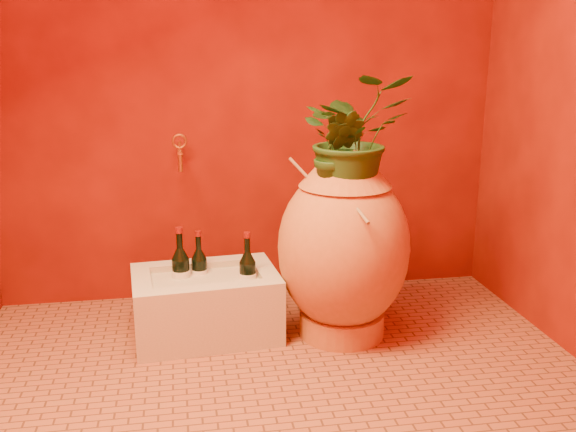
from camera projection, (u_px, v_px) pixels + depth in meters
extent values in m
plane|color=brown|center=(281.00, 386.00, 2.46)|extent=(2.50, 2.50, 0.00)
cube|color=#580C05|center=(247.00, 47.00, 3.08)|extent=(2.50, 0.02, 2.50)
cylinder|color=#B56833|center=(342.00, 323.00, 2.89)|extent=(0.49, 0.49, 0.11)
ellipsoid|color=#B56833|center=(343.00, 248.00, 2.79)|extent=(0.75, 0.75, 0.72)
cone|color=#B56833|center=(345.00, 173.00, 2.71)|extent=(0.52, 0.52, 0.11)
torus|color=#B56833|center=(346.00, 159.00, 2.69)|extent=(0.32, 0.32, 0.05)
cylinder|color=olive|center=(329.00, 200.00, 2.67)|extent=(0.31, 0.25, 0.33)
cylinder|color=olive|center=(348.00, 196.00, 2.61)|extent=(0.08, 0.39, 0.14)
cylinder|color=olive|center=(373.00, 189.00, 2.66)|extent=(0.11, 0.29, 0.22)
cube|color=beige|center=(206.00, 307.00, 2.86)|extent=(0.66, 0.48, 0.26)
cube|color=beige|center=(203.00, 263.00, 2.99)|extent=(0.63, 0.13, 0.03)
cube|color=beige|center=(207.00, 291.00, 2.66)|extent=(0.63, 0.13, 0.03)
cube|color=beige|center=(141.00, 280.00, 2.78)|extent=(0.10, 0.27, 0.03)
cube|color=beige|center=(266.00, 272.00, 2.87)|extent=(0.10, 0.27, 0.03)
cylinder|color=black|center=(200.00, 277.00, 2.91)|extent=(0.07, 0.07, 0.17)
cone|color=black|center=(199.00, 254.00, 2.88)|extent=(0.07, 0.07, 0.05)
cylinder|color=black|center=(198.00, 242.00, 2.86)|extent=(0.02, 0.02, 0.07)
cylinder|color=maroon|center=(198.00, 234.00, 2.85)|extent=(0.03, 0.03, 0.02)
cylinder|color=silver|center=(200.00, 277.00, 2.91)|extent=(0.07, 0.07, 0.07)
cylinder|color=black|center=(181.00, 279.00, 2.86)|extent=(0.08, 0.08, 0.18)
cone|color=black|center=(180.00, 254.00, 2.83)|extent=(0.08, 0.08, 0.05)
cylinder|color=black|center=(179.00, 240.00, 2.81)|extent=(0.03, 0.03, 0.07)
cylinder|color=maroon|center=(179.00, 230.00, 2.80)|extent=(0.03, 0.03, 0.03)
cylinder|color=silver|center=(181.00, 279.00, 2.86)|extent=(0.08, 0.08, 0.08)
cylinder|color=black|center=(248.00, 281.00, 2.85)|extent=(0.07, 0.07, 0.17)
cone|color=black|center=(247.00, 257.00, 2.82)|extent=(0.07, 0.07, 0.05)
cylinder|color=black|center=(247.00, 245.00, 2.80)|extent=(0.03, 0.03, 0.07)
cylinder|color=maroon|center=(247.00, 235.00, 2.79)|extent=(0.03, 0.03, 0.02)
cylinder|color=silver|center=(248.00, 281.00, 2.85)|extent=(0.08, 0.08, 0.08)
cylinder|color=#B17629|center=(180.00, 152.00, 3.08)|extent=(0.02, 0.14, 0.02)
cylinder|color=#B17629|center=(180.00, 163.00, 3.03)|extent=(0.02, 0.02, 0.08)
torus|color=#B17629|center=(179.00, 141.00, 3.07)|extent=(0.07, 0.01, 0.07)
cylinder|color=#B17629|center=(180.00, 147.00, 3.08)|extent=(0.01, 0.01, 0.05)
imported|color=#1D4017|center=(353.00, 136.00, 2.66)|extent=(0.50, 0.44, 0.51)
imported|color=#1D4017|center=(338.00, 154.00, 2.62)|extent=(0.25, 0.24, 0.37)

